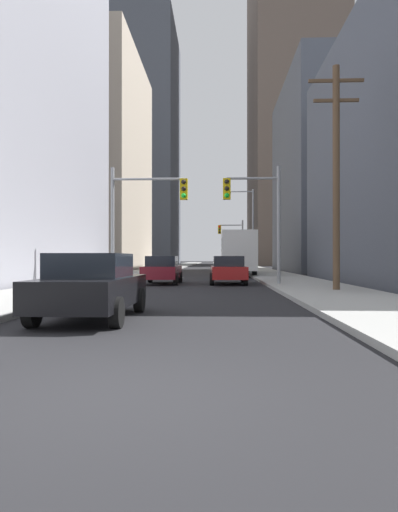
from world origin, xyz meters
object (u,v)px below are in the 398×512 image
city_bus (237,252)px  sedan_maroon (162,270)px  traffic_signal_near_left (145,206)px  traffic_signal_far_right (232,237)px  sedan_black (92,286)px  sedan_red (228,270)px  traffic_signal_near_right (255,206)px

city_bus → sedan_maroon: 13.54m
traffic_signal_near_left → city_bus: bearing=70.3°
city_bus → traffic_signal_far_right: (0.18, 17.51, 2.08)m
traffic_signal_near_left → traffic_signal_far_right: size_ratio=1.00×
sedan_black → traffic_signal_near_left: bearing=93.5°
traffic_signal_near_left → sedan_red: bearing=24.6°
sedan_red → traffic_signal_near_right: 3.98m
sedan_red → traffic_signal_near_right: traffic_signal_near_right is taller
city_bus → sedan_maroon: bearing=-110.0°
traffic_signal_near_right → city_bus: bearing=91.1°
traffic_signal_near_left → traffic_signal_far_right: same height
sedan_red → traffic_signal_near_left: (-4.22, -1.93, 3.28)m
sedan_black → traffic_signal_far_right: 44.79m
traffic_signal_far_right → sedan_maroon: bearing=-99.0°
sedan_black → traffic_signal_near_left: traffic_signal_near_left is taller
traffic_signal_near_left → traffic_signal_near_right: bearing=-0.0°
sedan_maroon → traffic_signal_near_left: traffic_signal_near_left is taller
sedan_red → traffic_signal_near_right: size_ratio=0.71×
city_bus → sedan_red: (-1.02, -12.70, -1.16)m
city_bus → traffic_signal_near_left: 15.69m
sedan_black → traffic_signal_near_left: (-0.74, 12.28, 3.28)m
city_bus → traffic_signal_near_left: (-5.24, -14.64, 2.12)m
traffic_signal_near_right → traffic_signal_far_right: size_ratio=1.00×
sedan_black → traffic_signal_near_left: size_ratio=0.70×
city_bus → traffic_signal_near_right: size_ratio=1.92×
traffic_signal_far_right → sedan_black: bearing=-96.0°
sedan_maroon → traffic_signal_far_right: bearing=81.0°
sedan_red → sedan_black: bearing=-103.8°
city_bus → sedan_black: size_ratio=2.73×
sedan_red → traffic_signal_far_right: size_ratio=0.71×
sedan_black → sedan_maroon: 14.24m
sedan_black → sedan_maroon: bearing=90.4°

